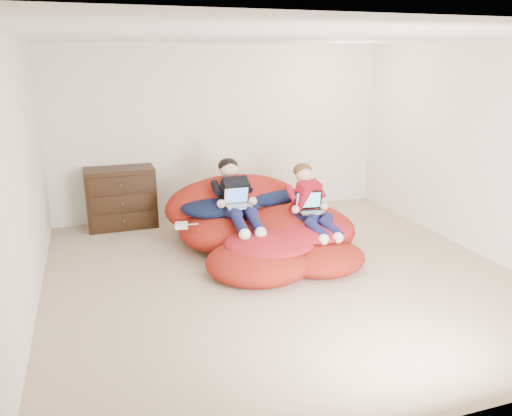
% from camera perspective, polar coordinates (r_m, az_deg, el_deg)
% --- Properties ---
extents(room_shell, '(5.10, 5.10, 2.77)m').
position_cam_1_polar(room_shell, '(5.48, 3.00, -5.51)').
color(room_shell, tan).
rests_on(room_shell, ground).
extents(dresser, '(0.95, 0.54, 0.85)m').
position_cam_1_polar(dresser, '(7.22, -15.16, 1.13)').
color(dresser, black).
rests_on(dresser, ground).
extents(beanbag_pile, '(2.33, 2.34, 0.90)m').
position_cam_1_polar(beanbag_pile, '(6.26, 0.74, -2.18)').
color(beanbag_pile, '#AA1F13').
rests_on(beanbag_pile, ground).
extents(cream_pillow, '(0.46, 0.29, 0.29)m').
position_cam_1_polar(cream_pillow, '(6.68, -5.64, 2.15)').
color(cream_pillow, white).
rests_on(cream_pillow, beanbag_pile).
extents(older_boy, '(0.36, 1.19, 0.74)m').
position_cam_1_polar(older_boy, '(6.12, -2.37, 1.54)').
color(older_boy, black).
rests_on(older_boy, beanbag_pile).
extents(younger_boy, '(0.42, 1.00, 0.76)m').
position_cam_1_polar(younger_boy, '(6.06, 6.16, 0.91)').
color(younger_boy, '#B00F22').
rests_on(younger_boy, beanbag_pile).
extents(laptop_white, '(0.29, 0.26, 0.21)m').
position_cam_1_polar(laptop_white, '(6.04, -2.08, 0.72)').
color(laptop_white, silver).
rests_on(laptop_white, older_boy).
extents(laptop_black, '(0.36, 0.32, 0.25)m').
position_cam_1_polar(laptop_black, '(6.05, 6.27, 0.10)').
color(laptop_black, black).
rests_on(laptop_black, younger_boy).
extents(power_adapter, '(0.17, 0.17, 0.05)m').
position_cam_1_polar(power_adapter, '(5.89, -8.52, -1.98)').
color(power_adapter, silver).
rests_on(power_adapter, beanbag_pile).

